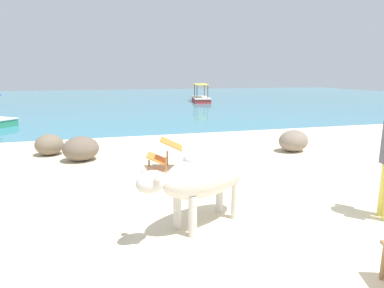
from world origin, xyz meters
The scene contains 8 objects.
sand_beach centered at (0.00, 0.00, 0.02)m, with size 18.00×14.00×0.04m, color beige.
water_surface centered at (0.00, 22.00, 0.00)m, with size 60.00×36.00×0.03m, color teal.
cow centered at (-0.86, 0.14, 0.74)m, with size 1.84×1.19×1.06m.
deck_chair_near centered at (-0.89, 2.94, 0.42)m, with size 0.88×0.71×0.68m.
shore_rock_large centered at (-3.47, 5.00, 0.31)m, with size 0.70×0.69×0.53m, color #756651.
shore_rock_medium centered at (-2.66, 4.18, 0.33)m, with size 0.85×0.76×0.58m, color #6B5B4C.
shore_rock_small centered at (2.74, 3.67, 0.33)m, with size 0.83×0.67×0.58m, color gray.
boat_red centered at (5.12, 19.87, 0.29)m, with size 1.84×3.83×1.29m.
Camera 1 is at (-2.16, -3.91, 2.08)m, focal length 31.01 mm.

